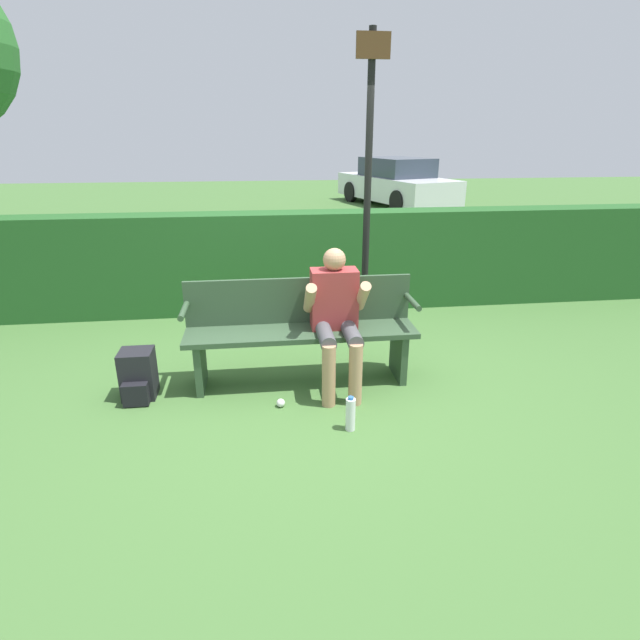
# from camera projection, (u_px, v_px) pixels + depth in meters

# --- Properties ---
(ground_plane) EXTENTS (40.00, 40.00, 0.00)m
(ground_plane) POSITION_uv_depth(u_px,v_px,m) (302.00, 381.00, 4.48)
(ground_plane) COLOR #426B33
(hedge_back) EXTENTS (12.00, 0.43, 1.20)m
(hedge_back) POSITION_uv_depth(u_px,v_px,m) (287.00, 262.00, 6.14)
(hedge_back) COLOR #235623
(hedge_back) RESTS_ON ground
(park_bench) EXTENTS (1.99, 0.43, 0.91)m
(park_bench) POSITION_uv_depth(u_px,v_px,m) (301.00, 328.00, 4.36)
(park_bench) COLOR #334C33
(park_bench) RESTS_ON ground
(person_seated) EXTENTS (0.53, 0.64, 1.20)m
(person_seated) POSITION_uv_depth(u_px,v_px,m) (336.00, 313.00, 4.20)
(person_seated) COLOR #993333
(person_seated) RESTS_ON ground
(backpack) EXTENTS (0.27, 0.33, 0.42)m
(backpack) POSITION_uv_depth(u_px,v_px,m) (138.00, 376.00, 4.15)
(backpack) COLOR black
(backpack) RESTS_ON ground
(water_bottle) EXTENTS (0.07, 0.07, 0.28)m
(water_bottle) POSITION_uv_depth(u_px,v_px,m) (350.00, 414.00, 3.71)
(water_bottle) COLOR white
(water_bottle) RESTS_ON ground
(signpost) EXTENTS (0.31, 0.09, 2.98)m
(signpost) POSITION_uv_depth(u_px,v_px,m) (368.00, 183.00, 4.89)
(signpost) COLOR black
(signpost) RESTS_ON ground
(parked_car) EXTENTS (2.96, 4.66, 1.39)m
(parked_car) POSITION_uv_depth(u_px,v_px,m) (396.00, 183.00, 15.04)
(parked_car) COLOR silver
(parked_car) RESTS_ON ground
(litter_crumple) EXTENTS (0.07, 0.07, 0.07)m
(litter_crumple) POSITION_uv_depth(u_px,v_px,m) (281.00, 403.00, 4.05)
(litter_crumple) COLOR silver
(litter_crumple) RESTS_ON ground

